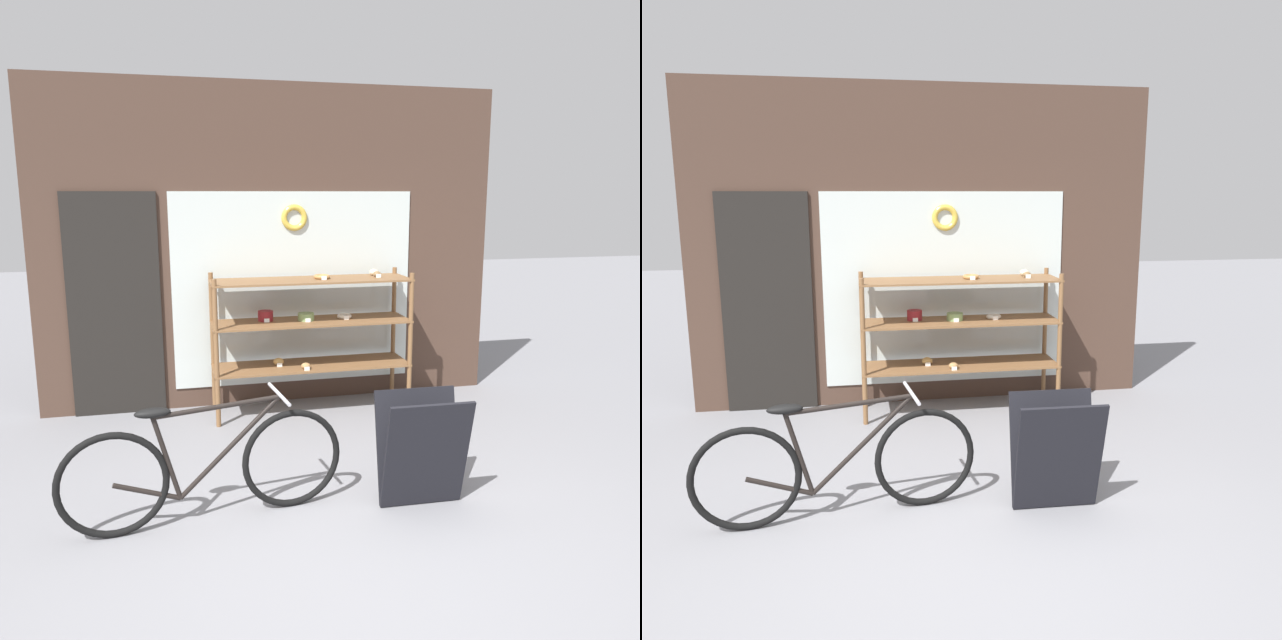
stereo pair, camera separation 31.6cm
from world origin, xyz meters
TOP-DOWN VIEW (x-y plane):
  - ground_plane at (0.00, 0.00)m, footprint 30.00×30.00m
  - storefront_facade at (-0.05, 2.89)m, footprint 4.50×0.13m
  - display_case at (0.29, 2.50)m, footprint 1.88×0.52m
  - bicycle at (-0.83, 0.60)m, footprint 1.82×0.46m
  - sandwich_board at (0.60, 0.49)m, footprint 0.58×0.40m

SIDE VIEW (x-z plane):
  - ground_plane at x=0.00m, z-range 0.00..0.00m
  - bicycle at x=-0.83m, z-range -0.04..0.77m
  - sandwich_board at x=0.60m, z-range 0.01..0.77m
  - display_case at x=0.29m, z-range 0.18..1.53m
  - storefront_facade at x=-0.05m, z-range -0.04..3.07m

